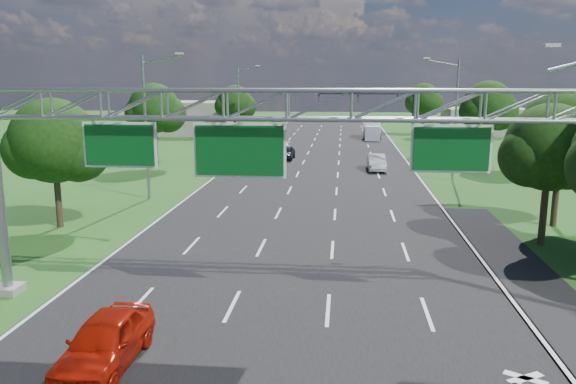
# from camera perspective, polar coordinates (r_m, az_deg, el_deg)

# --- Properties ---
(ground) EXTENTS (220.00, 220.00, 0.00)m
(ground) POSITION_cam_1_polar(r_m,az_deg,el_deg) (39.00, 2.23, -1.05)
(ground) COLOR #1E4B16
(ground) RESTS_ON ground
(road) EXTENTS (18.00, 180.00, 0.02)m
(road) POSITION_cam_1_polar(r_m,az_deg,el_deg) (39.00, 2.23, -1.05)
(road) COLOR black
(road) RESTS_ON ground
(road_flare) EXTENTS (3.00, 30.00, 0.02)m
(road_flare) POSITION_cam_1_polar(r_m,az_deg,el_deg) (24.87, 24.27, -9.38)
(road_flare) COLOR black
(road_flare) RESTS_ON ground
(sign_gantry) EXTENTS (23.50, 1.00, 9.56)m
(sign_gantry) POSITION_cam_1_polar(r_m,az_deg,el_deg) (20.17, 0.20, 7.12)
(sign_gantry) COLOR gray
(sign_gantry) RESTS_ON ground
(traffic_signal) EXTENTS (12.21, 0.24, 7.00)m
(traffic_signal) POSITION_cam_1_polar(r_m,az_deg,el_deg) (73.28, 9.87, 8.70)
(traffic_signal) COLOR black
(traffic_signal) RESTS_ON ground
(streetlight_l_near) EXTENTS (2.97, 0.22, 10.16)m
(streetlight_l_near) POSITION_cam_1_polar(r_m,az_deg,el_deg) (40.46, -14.02, 7.07)
(streetlight_l_near) COLOR gray
(streetlight_l_near) RESTS_ON ground
(streetlight_l_far) EXTENTS (2.97, 0.22, 10.16)m
(streetlight_l_far) POSITION_cam_1_polar(r_m,az_deg,el_deg) (74.32, -4.91, 9.18)
(streetlight_l_far) COLOR gray
(streetlight_l_far) RESTS_ON ground
(streetlight_r_mid) EXTENTS (2.97, 0.22, 10.16)m
(streetlight_r_mid) POSITION_cam_1_polar(r_m,az_deg,el_deg) (48.95, 16.46, 7.63)
(streetlight_r_mid) COLOR gray
(streetlight_r_mid) RESTS_ON ground
(tree_verge_la) EXTENTS (5.76, 4.80, 7.40)m
(tree_verge_la) POSITION_cam_1_polar(r_m,az_deg,el_deg) (34.33, -22.55, 4.44)
(tree_verge_la) COLOR #2D2116
(tree_verge_la) RESTS_ON ground
(tree_verge_lb) EXTENTS (5.76, 4.80, 8.06)m
(tree_verge_lb) POSITION_cam_1_polar(r_m,az_deg,el_deg) (56.16, -13.35, 8.05)
(tree_verge_lb) COLOR #2D2116
(tree_verge_lb) RESTS_ON ground
(tree_verge_lc) EXTENTS (5.76, 4.80, 7.62)m
(tree_verge_lc) POSITION_cam_1_polar(r_m,az_deg,el_deg) (79.59, -5.39, 8.88)
(tree_verge_lc) COLOR #2D2116
(tree_verge_lc) RESTS_ON ground
(tree_verge_rd) EXTENTS (5.76, 4.80, 8.28)m
(tree_verge_rd) POSITION_cam_1_polar(r_m,az_deg,el_deg) (57.81, 19.70, 8.00)
(tree_verge_rd) COLOR #2D2116
(tree_verge_rd) RESTS_ON ground
(tree_verge_re) EXTENTS (5.76, 4.80, 7.84)m
(tree_verge_re) POSITION_cam_1_polar(r_m,az_deg,el_deg) (86.93, 13.65, 8.96)
(tree_verge_re) COLOR #2D2116
(tree_verge_re) RESTS_ON ground
(building_left) EXTENTS (14.00, 10.00, 5.00)m
(building_left) POSITION_cam_1_polar(r_m,az_deg,el_deg) (89.57, -10.14, 7.44)
(building_left) COLOR gray
(building_left) RESTS_ON ground
(building_right) EXTENTS (12.00, 9.00, 4.00)m
(building_right) POSITION_cam_1_polar(r_m,az_deg,el_deg) (92.83, 19.34, 6.80)
(building_right) COLOR gray
(building_right) RESTS_ON ground
(red_coupe) EXTENTS (1.84, 4.56, 1.55)m
(red_coupe) POSITION_cam_1_polar(r_m,az_deg,el_deg) (17.99, -18.11, -14.26)
(red_coupe) COLOR #B91908
(red_coupe) RESTS_ON ground
(car_queue_a) EXTENTS (2.21, 4.63, 1.30)m
(car_queue_a) POSITION_cam_1_polar(r_m,az_deg,el_deg) (63.58, -0.47, 4.39)
(car_queue_a) COLOR silver
(car_queue_a) RESTS_ON ground
(car_queue_c) EXTENTS (1.86, 4.28, 1.44)m
(car_queue_c) POSITION_cam_1_polar(r_m,az_deg,el_deg) (59.76, -0.22, 4.01)
(car_queue_c) COLOR black
(car_queue_c) RESTS_ON ground
(car_queue_d) EXTENTS (1.69, 4.54, 1.48)m
(car_queue_d) POSITION_cam_1_polar(r_m,az_deg,el_deg) (53.21, 8.97, 2.98)
(car_queue_d) COLOR silver
(car_queue_d) RESTS_ON ground
(box_truck) EXTENTS (2.69, 7.67, 2.84)m
(box_truck) POSITION_cam_1_polar(r_m,az_deg,el_deg) (82.52, 8.53, 6.38)
(box_truck) COLOR white
(box_truck) RESTS_ON ground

